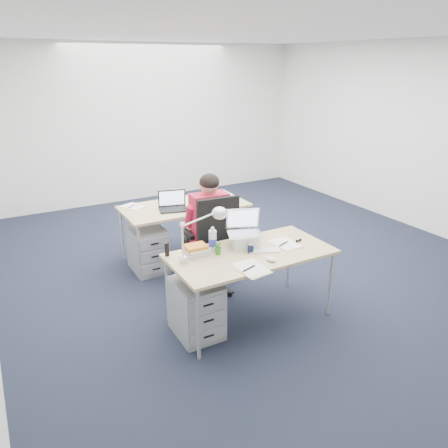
% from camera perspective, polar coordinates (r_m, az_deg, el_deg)
% --- Properties ---
extents(floor, '(7.00, 7.00, 0.00)m').
position_cam_1_polar(floor, '(5.72, 3.59, -5.21)').
color(floor, black).
rests_on(floor, ground).
extents(room, '(6.02, 7.02, 2.80)m').
position_cam_1_polar(room, '(5.21, 4.02, 12.01)').
color(room, silver).
rests_on(room, ground).
extents(desk_near, '(1.60, 0.80, 0.73)m').
position_cam_1_polar(desk_near, '(4.29, 3.51, -4.28)').
color(desk_near, tan).
rests_on(desk_near, ground).
extents(desk_far, '(1.60, 0.80, 0.73)m').
position_cam_1_polar(desk_far, '(5.69, -5.18, 2.03)').
color(desk_far, tan).
rests_on(desk_far, ground).
extents(office_chair, '(0.79, 0.79, 1.14)m').
position_cam_1_polar(office_chair, '(5.03, -1.63, -4.90)').
color(office_chair, black).
rests_on(office_chair, ground).
extents(seated_person, '(0.42, 0.73, 1.34)m').
position_cam_1_polar(seated_person, '(5.05, -2.53, -0.46)').
color(seated_person, '#B51937').
rests_on(seated_person, ground).
extents(drawer_pedestal_near, '(0.40, 0.50, 0.55)m').
position_cam_1_polar(drawer_pedestal_near, '(4.24, -3.68, -10.92)').
color(drawer_pedestal_near, '#989B9D').
rests_on(drawer_pedestal_near, ground).
extents(drawer_pedestal_far, '(0.40, 0.50, 0.55)m').
position_cam_1_polar(drawer_pedestal_far, '(5.54, -9.89, -3.29)').
color(drawer_pedestal_far, '#989B9D').
rests_on(drawer_pedestal_far, ground).
extents(silver_laptop, '(0.41, 0.37, 0.36)m').
position_cam_1_polar(silver_laptop, '(4.34, 2.75, -0.76)').
color(silver_laptop, silver).
rests_on(silver_laptop, desk_near).
extents(wireless_keyboard, '(0.32, 0.24, 0.01)m').
position_cam_1_polar(wireless_keyboard, '(4.32, 5.23, -3.41)').
color(wireless_keyboard, white).
rests_on(wireless_keyboard, desk_near).
extents(computer_mouse, '(0.09, 0.12, 0.04)m').
position_cam_1_polar(computer_mouse, '(4.10, 6.15, -4.59)').
color(computer_mouse, white).
rests_on(computer_mouse, desk_near).
extents(headphones, '(0.23, 0.21, 0.03)m').
position_cam_1_polar(headphones, '(4.39, 2.86, -2.82)').
color(headphones, black).
rests_on(headphones, desk_near).
extents(can_koozie, '(0.08, 0.08, 0.10)m').
position_cam_1_polar(can_koozie, '(4.25, 3.49, -3.15)').
color(can_koozie, '#121A3A').
rests_on(can_koozie, desk_near).
extents(water_bottle, '(0.09, 0.09, 0.25)m').
position_cam_1_polar(water_bottle, '(4.24, -1.49, -2.03)').
color(water_bottle, silver).
rests_on(water_bottle, desk_near).
extents(bear_figurine, '(0.07, 0.06, 0.13)m').
position_cam_1_polar(bear_figurine, '(4.20, -0.78, -3.19)').
color(bear_figurine, '#1F6B1C').
rests_on(bear_figurine, desk_near).
extents(book_stack, '(0.25, 0.20, 0.10)m').
position_cam_1_polar(book_stack, '(4.20, -3.64, -3.41)').
color(book_stack, silver).
rests_on(book_stack, desk_near).
extents(cordless_phone, '(0.04, 0.03, 0.14)m').
position_cam_1_polar(cordless_phone, '(4.20, -7.46, -3.33)').
color(cordless_phone, black).
rests_on(cordless_phone, desk_near).
extents(papers_left, '(0.24, 0.34, 0.01)m').
position_cam_1_polar(papers_left, '(3.93, 3.54, -5.89)').
color(papers_left, '#DCDB7F').
rests_on(papers_left, desk_near).
extents(papers_right, '(0.23, 0.32, 0.01)m').
position_cam_1_polar(papers_right, '(4.48, 7.98, -2.64)').
color(papers_right, '#DCDB7F').
rests_on(papers_right, desk_near).
extents(sunglasses, '(0.10, 0.06, 0.02)m').
position_cam_1_polar(sunglasses, '(4.57, 9.69, -2.19)').
color(sunglasses, black).
rests_on(sunglasses, desk_near).
extents(desk_lamp, '(0.46, 0.22, 0.50)m').
position_cam_1_polar(desk_lamp, '(4.04, -3.53, -1.36)').
color(desk_lamp, silver).
rests_on(desk_lamp, desk_near).
extents(dark_laptop, '(0.42, 0.41, 0.25)m').
position_cam_1_polar(dark_laptop, '(5.46, -6.67, 3.06)').
color(dark_laptop, black).
rests_on(dark_laptop, desk_far).
extents(far_cup, '(0.07, 0.07, 0.09)m').
position_cam_1_polar(far_cup, '(5.80, -1.77, 3.41)').
color(far_cup, white).
rests_on(far_cup, desk_far).
extents(far_papers, '(0.30, 0.34, 0.01)m').
position_cam_1_polar(far_papers, '(5.70, -11.80, 2.22)').
color(far_papers, white).
rests_on(far_papers, desk_far).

